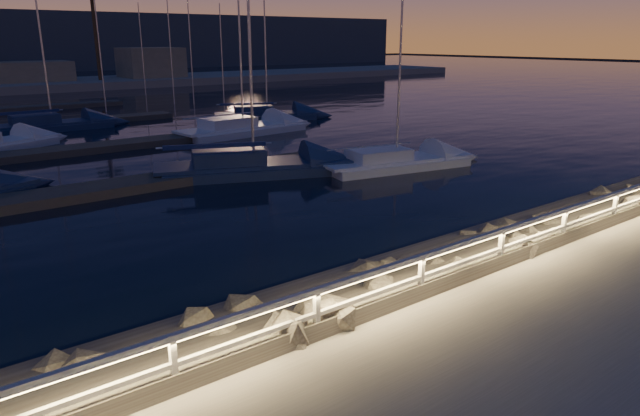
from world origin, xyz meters
The scene contains 10 objects.
ground centered at (0.00, 0.00, 0.00)m, with size 400.00×400.00×0.00m, color #9D978E.
harbor_water centered at (0.00, 31.22, -0.97)m, with size 400.00×440.00×0.60m.
guard_rail centered at (-0.07, 0.00, 0.77)m, with size 44.11×0.12×1.06m.
riprap centered at (6.52, 1.37, -0.19)m, with size 32.92×2.97×1.36m.
floating_docks centered at (0.00, 32.50, -0.40)m, with size 22.00×36.00×0.40m.
sailboat_c centered at (5.46, 15.31, -0.13)m, with size 9.57×5.91×15.79m.
sailboat_d centered at (11.93, 12.04, -0.19)m, with size 8.44×3.94×13.78m.
sailboat_h centered at (11.19, 26.13, -0.14)m, with size 9.80×3.78×16.18m.
sailboat_k centered at (1.22, 36.06, -0.15)m, with size 8.63×2.66×14.59m.
sailboat_l centered at (16.62, 31.68, -0.18)m, with size 8.56×5.61×14.17m.
Camera 1 is at (-8.15, -8.14, 5.73)m, focal length 32.00 mm.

